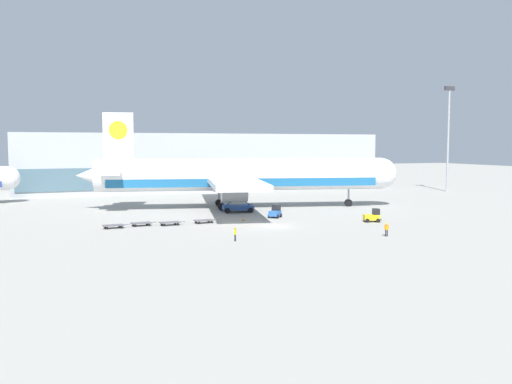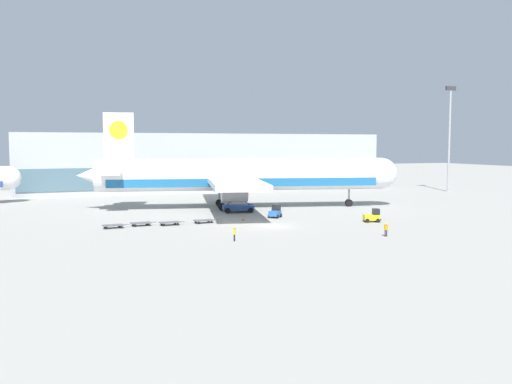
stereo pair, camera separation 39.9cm
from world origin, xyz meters
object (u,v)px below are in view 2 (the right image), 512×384
object	(u,v)px
scissor_lift_loader	(238,201)
baggage_dolly_third	(170,223)
light_mast	(450,131)
traffic_cone_near	(243,219)
baggage_tug_foreground	(373,216)
airplane_main	(239,176)
ground_crew_far	(234,233)
baggage_dolly_trail	(204,220)
ground_crew_near	(386,228)
baggage_dolly_lead	(113,225)
baggage_dolly_second	(141,223)
baggage_tug_mid	(275,212)

from	to	relation	value
scissor_lift_loader	baggage_dolly_third	world-z (taller)	scissor_lift_loader
light_mast	traffic_cone_near	xyz separation A→B (m)	(-64.83, -29.75, -14.27)
light_mast	baggage_tug_foreground	xyz separation A→B (m)	(-47.63, -38.71, -13.65)
light_mast	baggage_tug_foreground	size ratio (longest dim) A/B	9.16
airplane_main	baggage_tug_foreground	distance (m)	27.97
baggage_dolly_third	airplane_main	bearing A→B (deg)	41.68
ground_crew_far	baggage_dolly_trail	bearing A→B (deg)	29.55
baggage_dolly_trail	ground_crew_near	size ratio (longest dim) A/B	2.13
baggage_dolly_lead	baggage_dolly_second	distance (m)	4.08
baggage_tug_mid	baggage_dolly_third	distance (m)	17.56
baggage_tug_foreground	baggage_tug_mid	size ratio (longest dim) A/B	1.01
baggage_dolly_second	light_mast	bearing A→B (deg)	17.30
baggage_dolly_second	ground_crew_near	bearing A→B (deg)	-41.06
ground_crew_far	airplane_main	bearing A→B (deg)	12.17
baggage_dolly_trail	ground_crew_near	xyz separation A→B (m)	(17.63, -20.25, 0.64)
scissor_lift_loader	ground_crew_far	world-z (taller)	scissor_lift_loader
baggage_dolly_trail	ground_crew_far	xyz separation A→B (m)	(-1.19, -16.23, 0.61)
ground_crew_far	baggage_dolly_lead	bearing A→B (deg)	70.08
baggage_dolly_lead	ground_crew_near	distance (m)	36.72
baggage_dolly_third	traffic_cone_near	world-z (taller)	traffic_cone_near
scissor_lift_loader	baggage_tug_foreground	xyz separation A→B (m)	(14.16, -19.22, -0.96)
baggage_tug_foreground	traffic_cone_near	xyz separation A→B (m)	(-17.19, 8.97, -0.61)
baggage_dolly_third	ground_crew_far	distance (m)	16.47
light_mast	airplane_main	size ratio (longest dim) A/B	0.44
airplane_main	baggage_dolly_second	xyz separation A→B (m)	(-20.76, -15.66, -5.45)
scissor_lift_loader	baggage_dolly_second	xyz separation A→B (m)	(-18.49, -10.06, -1.45)
baggage_tug_foreground	airplane_main	bearing A→B (deg)	135.19
baggage_dolly_second	traffic_cone_near	world-z (taller)	traffic_cone_near
light_mast	baggage_dolly_trail	world-z (taller)	light_mast
traffic_cone_near	ground_crew_near	bearing A→B (deg)	-61.61
baggage_dolly_trail	traffic_cone_near	distance (m)	6.43
ground_crew_far	baggage_tug_foreground	bearing A→B (deg)	-38.83
scissor_lift_loader	baggage_dolly_third	size ratio (longest dim) A/B	1.55
scissor_lift_loader	baggage_dolly_trail	distance (m)	14.40
airplane_main	baggage_tug_mid	bearing A→B (deg)	-73.19
scissor_lift_loader	baggage_tug_mid	world-z (taller)	scissor_lift_loader
baggage_dolly_lead	baggage_dolly_third	bearing A→B (deg)	-4.05
scissor_lift_loader	baggage_tug_foreground	distance (m)	23.89
baggage_tug_foreground	baggage_dolly_second	distance (m)	33.92
light_mast	baggage_dolly_second	xyz separation A→B (m)	(-80.29, -29.56, -14.14)
baggage_dolly_third	traffic_cone_near	size ratio (longest dim) A/B	6.89
baggage_dolly_trail	ground_crew_near	distance (m)	26.86
baggage_dolly_second	ground_crew_near	size ratio (longest dim) A/B	2.13
baggage_tug_mid	baggage_dolly_lead	distance (m)	25.42
airplane_main	baggage_dolly_second	bearing A→B (deg)	-128.44
light_mast	traffic_cone_near	size ratio (longest dim) A/B	46.73
baggage_tug_foreground	baggage_tug_mid	bearing A→B (deg)	157.61
scissor_lift_loader	baggage_dolly_trail	world-z (taller)	scissor_lift_loader
scissor_lift_loader	baggage_tug_foreground	world-z (taller)	scissor_lift_loader
baggage_dolly_third	ground_crew_near	distance (m)	30.32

